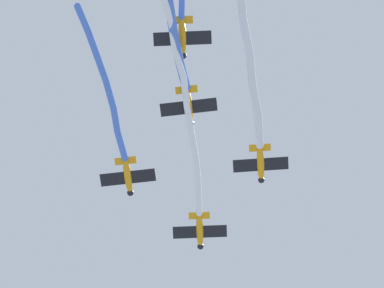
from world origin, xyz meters
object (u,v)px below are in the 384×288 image
(airplane_slot, at_px, (189,107))
(airplane_trail, at_px, (182,38))
(airplane_lead, at_px, (200,231))
(airplane_right_wing, at_px, (261,164))
(airplane_left_wing, at_px, (128,177))

(airplane_slot, bearing_deg, airplane_trail, -178.28)
(airplane_lead, distance_m, airplane_slot, 14.54)
(airplane_right_wing, bearing_deg, airplane_left_wing, 88.98)
(airplane_lead, bearing_deg, airplane_trail, 177.36)
(airplane_left_wing, xyz_separation_m, airplane_trail, (12.08, 10.87, 0.80))
(airplane_left_wing, distance_m, airplane_slot, 10.28)
(airplane_right_wing, relative_size, airplane_trail, 1.00)
(airplane_lead, xyz_separation_m, airplane_left_wing, (8.94, -5.07, -0.40))
(airplane_lead, height_order, airplane_slot, airplane_lead)
(airplane_left_wing, relative_size, airplane_trail, 1.00)
(airplane_left_wing, height_order, airplane_slot, airplane_slot)
(airplane_right_wing, xyz_separation_m, airplane_slot, (8.94, -5.07, -0.50))
(airplane_lead, xyz_separation_m, airplane_trail, (21.02, 5.80, 0.40))
(airplane_left_wing, xyz_separation_m, airplane_slot, (5.07, 8.94, 0.20))
(airplane_slot, distance_m, airplane_trail, 7.30)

